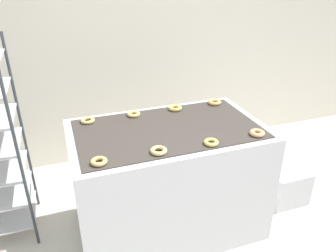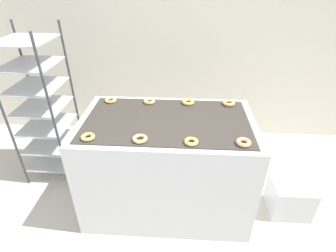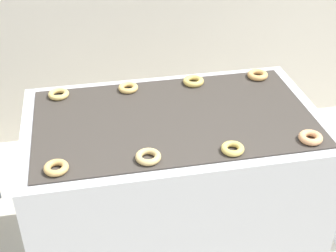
{
  "view_description": "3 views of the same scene",
  "coord_description": "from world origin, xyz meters",
  "px_view_note": "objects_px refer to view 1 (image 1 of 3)",
  "views": [
    {
      "loc": [
        -0.76,
        -1.44,
        2.12
      ],
      "look_at": [
        0.0,
        0.71,
        1.0
      ],
      "focal_mm": 35.0,
      "sensor_mm": 36.0,
      "label": 1
    },
    {
      "loc": [
        0.13,
        -1.25,
        2.1
      ],
      "look_at": [
        0.0,
        0.86,
        0.82
      ],
      "focal_mm": 28.0,
      "sensor_mm": 36.0,
      "label": 2
    },
    {
      "loc": [
        -0.42,
        -1.26,
        2.25
      ],
      "look_at": [
        0.0,
        0.86,
        0.82
      ],
      "focal_mm": 50.0,
      "sensor_mm": 36.0,
      "label": 3
    }
  ],
  "objects_px": {
    "donut_far_left": "(88,120)",
    "donut_far_midright": "(175,108)",
    "glaze_bin": "(285,185)",
    "donut_near_midright": "(211,142)",
    "donut_near_left": "(99,161)",
    "donut_near_midleft": "(159,151)",
    "fryer_machine": "(168,180)",
    "donut_far_right": "(215,102)",
    "donut_near_right": "(257,133)",
    "donut_far_midleft": "(134,114)"
  },
  "relations": [
    {
      "from": "donut_far_left",
      "to": "donut_near_right",
      "type": "bearing_deg",
      "value": -29.26
    },
    {
      "from": "donut_near_midleft",
      "to": "donut_near_right",
      "type": "xyz_separation_m",
      "value": [
        0.77,
        -0.0,
        0.0
      ]
    },
    {
      "from": "donut_far_right",
      "to": "fryer_machine",
      "type": "bearing_deg",
      "value": -149.94
    },
    {
      "from": "donut_near_midleft",
      "to": "fryer_machine",
      "type": "bearing_deg",
      "value": 60.63
    },
    {
      "from": "fryer_machine",
      "to": "donut_far_left",
      "type": "bearing_deg",
      "value": 150.5
    },
    {
      "from": "donut_far_midright",
      "to": "donut_far_right",
      "type": "xyz_separation_m",
      "value": [
        0.39,
        0.0,
        0.0
      ]
    },
    {
      "from": "donut_near_right",
      "to": "donut_far_midleft",
      "type": "bearing_deg",
      "value": 140.29
    },
    {
      "from": "glaze_bin",
      "to": "donut_far_midleft",
      "type": "xyz_separation_m",
      "value": [
        -1.4,
        0.37,
        0.82
      ]
    },
    {
      "from": "donut_near_midleft",
      "to": "donut_far_left",
      "type": "bearing_deg",
      "value": 121.0
    },
    {
      "from": "donut_near_left",
      "to": "donut_near_midleft",
      "type": "bearing_deg",
      "value": 0.12
    },
    {
      "from": "donut_far_left",
      "to": "donut_far_midright",
      "type": "distance_m",
      "value": 0.76
    },
    {
      "from": "donut_far_midright",
      "to": "donut_far_right",
      "type": "bearing_deg",
      "value": 0.32
    },
    {
      "from": "glaze_bin",
      "to": "donut_near_right",
      "type": "xyz_separation_m",
      "value": [
        -0.62,
        -0.28,
        0.82
      ]
    },
    {
      "from": "donut_near_midleft",
      "to": "donut_far_left",
      "type": "height_order",
      "value": "donut_near_midleft"
    },
    {
      "from": "glaze_bin",
      "to": "donut_far_left",
      "type": "height_order",
      "value": "donut_far_left"
    },
    {
      "from": "glaze_bin",
      "to": "donut_near_midright",
      "type": "height_order",
      "value": "donut_near_midright"
    },
    {
      "from": "donut_near_left",
      "to": "donut_near_right",
      "type": "height_order",
      "value": "donut_near_right"
    },
    {
      "from": "donut_near_midleft",
      "to": "donut_near_right",
      "type": "relative_size",
      "value": 1.03
    },
    {
      "from": "donut_near_right",
      "to": "donut_far_midleft",
      "type": "distance_m",
      "value": 1.02
    },
    {
      "from": "fryer_machine",
      "to": "glaze_bin",
      "type": "relative_size",
      "value": 4.04
    },
    {
      "from": "fryer_machine",
      "to": "glaze_bin",
      "type": "height_order",
      "value": "fryer_machine"
    },
    {
      "from": "glaze_bin",
      "to": "donut_far_midleft",
      "type": "relative_size",
      "value": 3.43
    },
    {
      "from": "donut_far_left",
      "to": "donut_far_midright",
      "type": "relative_size",
      "value": 0.95
    },
    {
      "from": "donut_near_midleft",
      "to": "donut_near_right",
      "type": "height_order",
      "value": "donut_near_right"
    },
    {
      "from": "fryer_machine",
      "to": "donut_near_midright",
      "type": "distance_m",
      "value": 0.64
    },
    {
      "from": "donut_near_left",
      "to": "donut_far_right",
      "type": "distance_m",
      "value": 1.33
    },
    {
      "from": "donut_near_midleft",
      "to": "donut_far_midright",
      "type": "relative_size",
      "value": 0.98
    },
    {
      "from": "donut_near_midleft",
      "to": "donut_far_midright",
      "type": "height_order",
      "value": "donut_far_midright"
    },
    {
      "from": "fryer_machine",
      "to": "glaze_bin",
      "type": "bearing_deg",
      "value": -2.4
    },
    {
      "from": "donut_far_left",
      "to": "donut_near_midleft",
      "type": "bearing_deg",
      "value": -59.0
    },
    {
      "from": "donut_near_left",
      "to": "donut_far_midleft",
      "type": "distance_m",
      "value": 0.76
    },
    {
      "from": "fryer_machine",
      "to": "donut_far_midleft",
      "type": "height_order",
      "value": "donut_far_midleft"
    },
    {
      "from": "glaze_bin",
      "to": "donut_near_right",
      "type": "bearing_deg",
      "value": -155.85
    },
    {
      "from": "glaze_bin",
      "to": "donut_near_midleft",
      "type": "distance_m",
      "value": 1.64
    },
    {
      "from": "donut_far_left",
      "to": "donut_far_right",
      "type": "bearing_deg",
      "value": 0.23
    },
    {
      "from": "donut_near_midright",
      "to": "donut_near_right",
      "type": "distance_m",
      "value": 0.39
    },
    {
      "from": "donut_near_midright",
      "to": "donut_far_right",
      "type": "height_order",
      "value": "donut_far_right"
    },
    {
      "from": "donut_far_midright",
      "to": "glaze_bin",
      "type": "bearing_deg",
      "value": -20.23
    },
    {
      "from": "donut_near_midright",
      "to": "donut_far_right",
      "type": "xyz_separation_m",
      "value": [
        0.37,
        0.67,
        0.0
      ]
    },
    {
      "from": "glaze_bin",
      "to": "donut_near_midright",
      "type": "relative_size",
      "value": 3.53
    },
    {
      "from": "donut_near_midleft",
      "to": "donut_near_midright",
      "type": "height_order",
      "value": "same"
    },
    {
      "from": "donut_near_left",
      "to": "donut_near_right",
      "type": "distance_m",
      "value": 1.18
    },
    {
      "from": "fryer_machine",
      "to": "donut_far_right",
      "type": "xyz_separation_m",
      "value": [
        0.57,
        0.33,
        0.51
      ]
    },
    {
      "from": "donut_far_midleft",
      "to": "donut_far_right",
      "type": "height_order",
      "value": "donut_far_right"
    },
    {
      "from": "glaze_bin",
      "to": "donut_near_right",
      "type": "relative_size",
      "value": 3.35
    },
    {
      "from": "donut_near_left",
      "to": "donut_near_midleft",
      "type": "relative_size",
      "value": 0.93
    },
    {
      "from": "fryer_machine",
      "to": "donut_near_right",
      "type": "height_order",
      "value": "donut_near_right"
    },
    {
      "from": "donut_near_left",
      "to": "donut_near_midright",
      "type": "xyz_separation_m",
      "value": [
        0.79,
        -0.01,
        -0.0
      ]
    },
    {
      "from": "donut_near_midright",
      "to": "donut_near_left",
      "type": "bearing_deg",
      "value": 179.13
    },
    {
      "from": "donut_near_midright",
      "to": "donut_far_right",
      "type": "distance_m",
      "value": 0.76
    }
  ]
}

